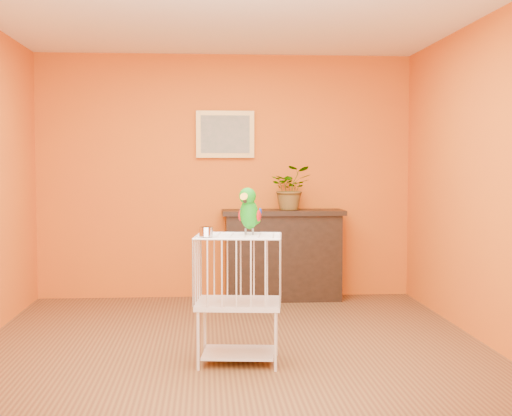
{
  "coord_description": "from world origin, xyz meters",
  "views": [
    {
      "loc": [
        -0.21,
        -5.41,
        1.42
      ],
      "look_at": [
        0.15,
        -0.28,
        1.11
      ],
      "focal_mm": 50.0,
      "sensor_mm": 36.0,
      "label": 1
    }
  ],
  "objects": [
    {
      "name": "birdcage",
      "position": [
        0.02,
        -0.36,
        0.48
      ],
      "size": [
        0.64,
        0.52,
        0.92
      ],
      "rotation": [
        0.0,
        0.0,
        -0.11
      ],
      "color": "silver",
      "rests_on": "ground"
    },
    {
      "name": "parrot",
      "position": [
        0.1,
        -0.33,
        1.1
      ],
      "size": [
        0.19,
        0.31,
        0.34
      ],
      "rotation": [
        0.0,
        0.0,
        -0.38
      ],
      "color": "#59544C",
      "rests_on": "birdcage"
    },
    {
      "name": "console_cabinet",
      "position": [
        0.6,
        2.03,
        0.48
      ],
      "size": [
        1.28,
        0.46,
        0.95
      ],
      "color": "black",
      "rests_on": "ground"
    },
    {
      "name": "ground",
      "position": [
        0.0,
        0.0,
        0.0
      ],
      "size": [
        4.5,
        4.5,
        0.0
      ],
      "primitive_type": "plane",
      "color": "brown",
      "rests_on": "ground"
    },
    {
      "name": "framed_picture",
      "position": [
        0.0,
        2.22,
        1.75
      ],
      "size": [
        0.62,
        0.04,
        0.5
      ],
      "color": "#B68841",
      "rests_on": "room_shell"
    },
    {
      "name": "feed_cup",
      "position": [
        -0.21,
        -0.48,
        0.96
      ],
      "size": [
        0.09,
        0.09,
        0.07
      ],
      "primitive_type": "cylinder",
      "color": "silver",
      "rests_on": "birdcage"
    },
    {
      "name": "room_shell",
      "position": [
        0.0,
        0.0,
        1.58
      ],
      "size": [
        4.5,
        4.5,
        4.5
      ],
      "color": "#CA5413",
      "rests_on": "ground"
    },
    {
      "name": "potted_plant",
      "position": [
        0.68,
        2.02,
        1.13
      ],
      "size": [
        0.42,
        0.47,
        0.36
      ],
      "primitive_type": "imported",
      "rotation": [
        0.0,
        0.0,
        -0.01
      ],
      "color": "#26722D",
      "rests_on": "console_cabinet"
    }
  ]
}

